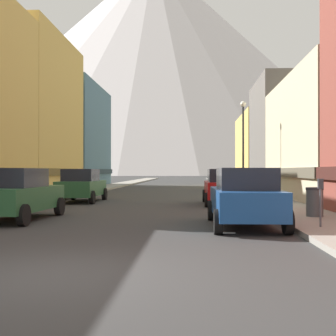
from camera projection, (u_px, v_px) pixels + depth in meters
The scene contains 16 objects.
ground_plane at pixel (55, 276), 7.12m from camera, with size 400.00×400.00×0.00m, color #333333.
sidewalk_left at pixel (105, 187), 42.41m from camera, with size 2.50×100.00×0.15m, color gray.
sidewalk_right at pixel (235, 188), 41.71m from camera, with size 2.50×100.00×0.15m, color gray.
storefront_left_2 at pixel (19, 117), 33.63m from camera, with size 7.37×11.27×11.91m.
storefront_left_3 at pixel (62, 138), 46.13m from camera, with size 8.33×12.80×10.59m.
storefront_right_2 at pixel (316, 138), 36.24m from camera, with size 10.15×9.15×9.15m.
storefront_right_3 at pixel (283, 152), 47.85m from camera, with size 9.36×12.99×7.79m.
car_left_0 at pixel (17, 194), 15.05m from camera, with size 2.18×4.45×1.78m.
car_left_1 at pixel (82, 185), 23.85m from camera, with size 2.10×4.42×1.78m.
car_right_0 at pixel (245, 197), 13.24m from camera, with size 2.11×4.42×1.78m.
car_right_1 at pixel (224, 187), 21.92m from camera, with size 2.09×4.42×1.78m.
parking_meter_near at pixel (321, 196), 12.11m from camera, with size 0.14×0.10×1.33m.
trash_bin_right at pixel (315, 202), 14.86m from camera, with size 0.59×0.59×0.98m.
pedestrian_0 at pixel (79, 181), 32.82m from camera, with size 0.36×0.36×1.73m.
streetlamp_right at pixel (243, 134), 27.22m from camera, with size 0.36×0.36×5.86m.
mountain_backdrop at pixel (154, 65), 268.27m from camera, with size 262.69×262.69×132.67m, color silver.
Camera 1 is at (2.23, -7.01, 1.70)m, focal length 47.01 mm.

